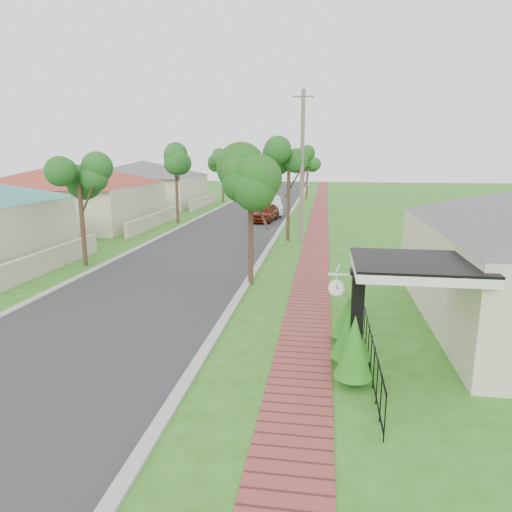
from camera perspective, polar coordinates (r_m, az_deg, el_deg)
The scene contains 16 objects.
ground at distance 13.30m, azimuth -8.39°, elevation -10.44°, with size 160.00×160.00×0.00m, color #305E16.
road at distance 32.80m, azimuth -3.32°, elevation 3.45°, with size 7.00×120.00×0.02m, color #28282B.
kerb_right at distance 32.25m, azimuth 3.05°, elevation 3.30°, with size 0.30×120.00×0.10m, color #9E9E99.
kerb_left at distance 33.73m, azimuth -9.41°, elevation 3.55°, with size 0.30×120.00×0.10m, color #9E9E99.
sidewalk at distance 32.11m, azimuth 7.68°, elevation 3.16°, with size 1.50×120.00×0.03m, color brown.
porch_post at distance 11.46m, azimuth 12.44°, elevation -8.42°, with size 0.48×0.48×2.52m.
picket_fence at distance 12.63m, azimuth 13.63°, elevation -9.33°, with size 0.03×8.02×1.00m.
street_trees at distance 39.10m, azimuth -1.12°, elevation 11.60°, with size 10.70×37.65×5.89m.
hedge_row at distance 11.81m, azimuth 11.79°, elevation -9.61°, with size 0.87×3.39×1.78m.
far_house_red at distance 36.89m, azimuth -22.04°, elevation 7.23°, with size 15.56×15.56×4.60m.
far_house_grey at distance 49.44m, azimuth -13.79°, elevation 8.89°, with size 15.56×15.56×4.60m.
parked_car_red at distance 36.19m, azimuth 1.06°, elevation 5.48°, with size 1.71×4.26×1.45m, color #5D1B0E.
parked_car_white at distance 40.09m, azimuth 1.81°, elevation 6.29°, with size 1.72×4.93×1.62m, color silver.
near_tree at distance 17.98m, azimuth -0.68°, elevation 9.11°, with size 2.00×2.00×5.14m.
utility_pole at distance 27.38m, azimuth 5.76°, elevation 11.00°, with size 1.20×0.24×8.81m.
station_clock at distance 11.55m, azimuth 10.07°, elevation -3.80°, with size 0.67×0.13×0.57m.
Camera 1 is at (3.69, -11.69, 5.16)m, focal length 32.00 mm.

